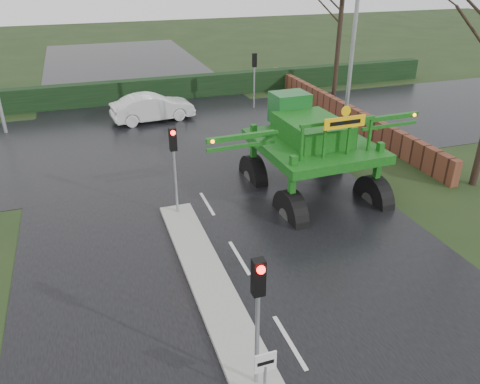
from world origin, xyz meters
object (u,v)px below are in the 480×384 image
object	(u,v)px
traffic_signal_near	(258,298)
traffic_signal_far	(254,68)
keep_left_sign	(265,369)
street_light_right	(349,27)
traffic_signal_mid	(174,153)
crop_sprayer	(291,154)
white_sedan	(154,121)

from	to	relation	value
traffic_signal_near	traffic_signal_far	size ratio (longest dim) A/B	1.00
keep_left_sign	traffic_signal_near	bearing A→B (deg)	90.00
street_light_right	traffic_signal_near	bearing A→B (deg)	-126.13
traffic_signal_near	traffic_signal_mid	distance (m)	8.50
traffic_signal_near	crop_sprayer	bearing A→B (deg)	60.83
traffic_signal_far	street_light_right	xyz separation A→B (m)	(1.69, -8.01, 3.40)
traffic_signal_far	crop_sprayer	size ratio (longest dim) A/B	0.38
traffic_signal_near	white_sedan	bearing A→B (deg)	86.96
traffic_signal_near	traffic_signal_mid	world-z (taller)	same
keep_left_sign	street_light_right	xyz separation A→B (m)	(9.49, 13.50, 4.93)
keep_left_sign	traffic_signal_far	xyz separation A→B (m)	(7.80, 21.51, 1.53)
traffic_signal_near	crop_sprayer	xyz separation A→B (m)	(4.05, 7.25, -0.11)
street_light_right	white_sedan	world-z (taller)	street_light_right
traffic_signal_mid	keep_left_sign	bearing A→B (deg)	-90.00
traffic_signal_mid	crop_sprayer	world-z (taller)	crop_sprayer
keep_left_sign	traffic_signal_far	bearing A→B (deg)	70.07
street_light_right	white_sedan	size ratio (longest dim) A/B	2.05
traffic_signal_mid	white_sedan	size ratio (longest dim) A/B	0.72
keep_left_sign	traffic_signal_mid	bearing A→B (deg)	90.00
keep_left_sign	traffic_signal_far	world-z (taller)	traffic_signal_far
traffic_signal_near	crop_sprayer	size ratio (longest dim) A/B	0.38
traffic_signal_mid	traffic_signal_far	xyz separation A→B (m)	(7.80, 12.52, 0.00)
traffic_signal_mid	street_light_right	xyz separation A→B (m)	(9.49, 4.51, 3.40)
traffic_signal_mid	street_light_right	size ratio (longest dim) A/B	0.35
street_light_right	crop_sprayer	distance (m)	8.67
traffic_signal_far	crop_sprayer	world-z (taller)	crop_sprayer
keep_left_sign	crop_sprayer	bearing A→B (deg)	62.41
traffic_signal_far	white_sedan	distance (m)	7.22
traffic_signal_far	street_light_right	world-z (taller)	street_light_right
crop_sprayer	keep_left_sign	bearing A→B (deg)	-119.52
keep_left_sign	traffic_signal_mid	world-z (taller)	traffic_signal_mid
traffic_signal_near	traffic_signal_far	bearing A→B (deg)	69.64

